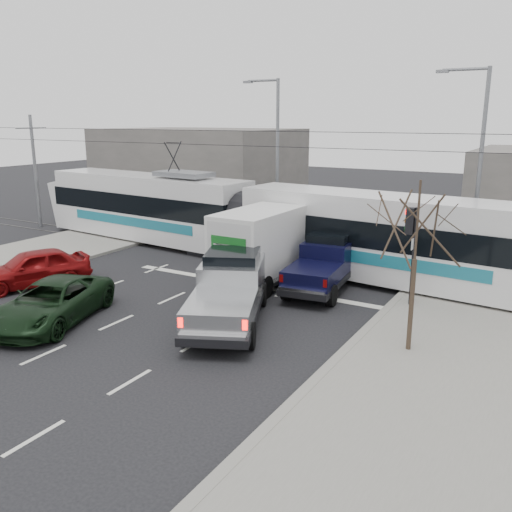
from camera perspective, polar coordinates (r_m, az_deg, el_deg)
The scene contains 15 objects.
ground at distance 18.17m, azimuth -10.60°, elevation -7.88°, with size 120.00×120.00×0.00m, color black.
sidewalk_right at distance 14.47m, azimuth 18.59°, elevation -14.15°, with size 6.00×60.00×0.15m, color gray.
rails at distance 26.13m, azimuth 3.75°, elevation -0.76°, with size 60.00×1.60×0.03m, color #33302D.
building_left at distance 42.98m, azimuth -5.92°, elevation 9.18°, with size 14.00×10.00×6.00m, color slate.
bare_tree at distance 15.83m, azimuth 16.60°, elevation 2.80°, with size 2.40×2.40×5.00m.
traffic_signal at distance 20.11m, azimuth 16.03°, elevation 2.13°, with size 0.44×0.44×3.60m.
street_lamp_near at distance 26.96m, azimuth 22.20°, elevation 9.71°, with size 2.38×0.25×9.00m.
street_lamp_far at distance 32.53m, azimuth 1.98°, elevation 11.35°, with size 2.38×0.25×9.00m.
catenary at distance 25.40m, azimuth 3.89°, elevation 7.70°, with size 60.00×0.20×7.00m.
tram at distance 26.56m, azimuth -0.81°, elevation 3.85°, with size 27.28×5.14×5.54m.
silver_pickup at distance 18.58m, azimuth -2.80°, elevation -3.48°, with size 4.45×6.50×2.25m.
box_truck at distance 22.54m, azimuth 0.96°, elevation 0.95°, with size 2.28×6.43×3.20m.
navy_pickup at distance 22.16m, azimuth 7.23°, elevation -0.74°, with size 2.48×5.36×2.18m.
green_car at distance 19.71m, azimuth -20.72°, elevation -4.59°, with size 2.38×5.16×1.43m, color black.
red_car at distance 24.20m, azimuth -22.46°, elevation -1.18°, with size 1.84×4.58×1.56m, color maroon.
Camera 1 is at (11.16, -12.63, 6.79)m, focal length 38.00 mm.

